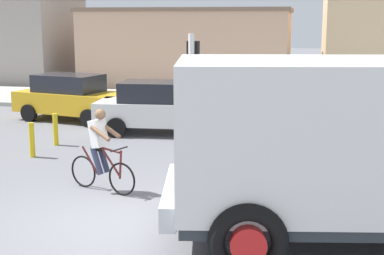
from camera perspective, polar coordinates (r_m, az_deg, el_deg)
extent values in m
plane|color=slate|center=(10.17, -7.35, -9.15)|extent=(120.00, 120.00, 0.00)
cube|color=#ADADA8|center=(23.44, 3.57, 2.65)|extent=(80.00, 5.00, 0.16)
cube|color=white|center=(8.77, 15.86, -0.53)|extent=(5.55, 3.34, 2.20)
cube|color=#2D3338|center=(9.07, 15.47, -7.85)|extent=(5.44, 3.28, 0.16)
cube|color=silver|center=(8.77, -1.98, -6.86)|extent=(0.64, 2.38, 0.36)
cube|color=black|center=(8.43, -1.03, 2.85)|extent=(0.48, 2.11, 0.70)
torus|color=black|center=(7.66, 5.74, -11.63)|extent=(1.12, 0.42, 1.10)
cylinder|color=red|center=(7.66, 5.74, -11.63)|extent=(0.54, 0.38, 0.50)
torus|color=black|center=(10.07, 4.71, -6.01)|extent=(1.12, 0.42, 1.10)
cylinder|color=red|center=(10.07, 4.71, -6.01)|extent=(0.54, 0.38, 0.50)
torus|color=black|center=(11.31, -7.18, -5.25)|extent=(0.65, 0.29, 0.68)
torus|color=black|center=(11.99, -11.03, -4.42)|extent=(0.65, 0.29, 0.68)
cylinder|color=#591E1E|center=(11.38, -8.59, -2.23)|extent=(0.57, 0.26, 0.09)
cylinder|color=#591E1E|center=(11.40, -8.33, -3.47)|extent=(0.49, 0.23, 0.57)
cylinder|color=#591E1E|center=(11.78, -10.37, -3.31)|extent=(0.43, 0.20, 0.57)
cylinder|color=#591E1E|center=(11.24, -7.31, -3.79)|extent=(0.10, 0.08, 0.59)
cylinder|color=black|center=(11.18, -7.45, -2.21)|extent=(0.21, 0.48, 0.03)
cube|color=black|center=(11.59, -9.69, -2.16)|extent=(0.27, 0.20, 0.06)
cube|color=white|center=(11.48, -9.56, -0.59)|extent=(0.39, 0.41, 0.59)
sphere|color=brown|center=(11.36, -9.36, 1.35)|extent=(0.22, 0.22, 0.22)
cylinder|color=#2D334C|center=(11.66, -9.03, -3.22)|extent=(0.33, 0.22, 0.57)
cylinder|color=brown|center=(11.46, -8.29, -0.32)|extent=(0.49, 0.27, 0.29)
cylinder|color=#2D334C|center=(11.52, -9.69, -3.42)|extent=(0.33, 0.22, 0.57)
cylinder|color=brown|center=(11.22, -9.36, -0.59)|extent=(0.49, 0.27, 0.29)
cylinder|color=red|center=(11.83, -0.06, -5.13)|extent=(0.12, 0.12, 0.40)
cylinder|color=white|center=(11.72, -0.06, -3.25)|extent=(0.12, 0.12, 0.40)
cylinder|color=red|center=(11.63, -0.06, -1.34)|extent=(0.12, 0.12, 0.40)
cylinder|color=white|center=(11.55, -0.06, 0.59)|extent=(0.12, 0.12, 0.40)
cylinder|color=red|center=(11.49, -0.06, 2.56)|extent=(0.12, 0.12, 0.40)
cylinder|color=white|center=(11.43, -0.06, 4.54)|extent=(0.12, 0.12, 0.40)
cylinder|color=red|center=(11.39, -0.06, 6.54)|extent=(0.12, 0.12, 0.40)
cylinder|color=white|center=(11.37, -0.06, 8.55)|extent=(0.12, 0.12, 0.40)
cube|color=black|center=(11.56, 0.12, 7.35)|extent=(0.24, 0.20, 0.60)
sphere|color=red|center=(11.68, 0.23, 7.39)|extent=(0.14, 0.14, 0.14)
cube|color=white|center=(17.29, -3.07, 1.56)|extent=(4.11, 1.99, 0.70)
cube|color=black|center=(17.22, -3.59, 3.70)|extent=(2.30, 1.60, 0.60)
cylinder|color=black|center=(18.01, 1.31, 0.82)|extent=(0.61, 0.22, 0.60)
cylinder|color=black|center=(16.35, 0.70, -0.23)|extent=(0.61, 0.22, 0.60)
cylinder|color=black|center=(18.42, -6.39, 0.99)|extent=(0.61, 0.22, 0.60)
cylinder|color=black|center=(16.80, -7.74, -0.02)|extent=(0.61, 0.22, 0.60)
cube|color=gold|center=(19.90, -12.07, 2.58)|extent=(4.28, 2.57, 0.70)
cube|color=black|center=(19.91, -12.49, 4.46)|extent=(2.47, 1.91, 0.60)
cylinder|color=black|center=(19.95, -7.71, 1.73)|extent=(0.63, 0.31, 0.60)
cylinder|color=black|center=(18.56, -10.50, 0.95)|extent=(0.63, 0.31, 0.60)
cylinder|color=black|center=(21.36, -13.35, 2.15)|extent=(0.63, 0.31, 0.60)
cylinder|color=black|center=(20.07, -16.32, 1.44)|extent=(0.63, 0.31, 0.60)
cylinder|color=#2D334C|center=(17.81, -0.46, 1.12)|extent=(0.22, 0.22, 0.85)
cube|color=#D13838|center=(17.70, -0.46, 3.37)|extent=(0.34, 0.22, 0.56)
sphere|color=#9E7051|center=(17.66, -0.46, 4.62)|extent=(0.20, 0.20, 0.20)
cylinder|color=gold|center=(14.85, -16.04, -1.22)|extent=(0.14, 0.14, 0.90)
cylinder|color=gold|center=(16.08, -13.77, -0.19)|extent=(0.14, 0.14, 0.90)
cube|color=#9E9389|center=(33.71, -18.82, 8.46)|extent=(7.81, 5.93, 4.63)
cube|color=tan|center=(30.45, -0.17, 8.09)|extent=(10.53, 6.59, 3.84)
cube|color=#775E4C|center=(30.41, -0.17, 11.89)|extent=(10.74, 6.73, 0.20)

